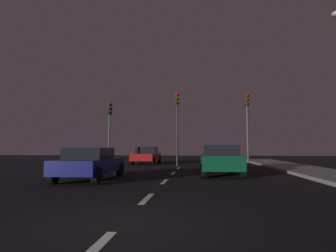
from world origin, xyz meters
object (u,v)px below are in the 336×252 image
Objects in this scene: traffic_signal_left at (109,122)px; car_oncoming_far at (147,155)px; traffic_signal_center at (177,115)px; car_adjacent_lane at (91,163)px; car_stopped_ahead at (220,159)px; traffic_signal_right at (247,116)px.

traffic_signal_left is 4.66m from car_oncoming_far.
traffic_signal_center is 5.18m from car_oncoming_far.
car_adjacent_lane is at bearing -108.19° from traffic_signal_center.
car_stopped_ahead is 6.25m from car_adjacent_lane.
traffic_signal_center reaches higher than traffic_signal_left.
car_adjacent_lane is 1.03× the size of car_oncoming_far.
car_stopped_ahead is at bearing -111.19° from traffic_signal_right.
car_oncoming_far is at bearing 158.51° from traffic_signal_right.
traffic_signal_left reaches higher than car_stopped_ahead.
car_stopped_ahead reaches higher than car_adjacent_lane.
traffic_signal_center is 1.22× the size of car_adjacent_lane.
traffic_signal_left is 10.20m from traffic_signal_right.
traffic_signal_left is 0.90× the size of traffic_signal_right.
car_oncoming_far is (2.29, 3.11, -2.60)m from traffic_signal_left.
car_adjacent_lane is 12.15m from car_oncoming_far.
traffic_signal_center is 5.06m from traffic_signal_right.
traffic_signal_left is 9.66m from car_adjacent_lane.
car_stopped_ahead reaches higher than car_oncoming_far.
car_oncoming_far is (0.12, 12.15, 0.03)m from car_adjacent_lane.
traffic_signal_right is at bearing -0.00° from traffic_signal_center.
traffic_signal_center reaches higher than car_stopped_ahead.
car_oncoming_far is (-7.90, 3.11, -2.93)m from traffic_signal_right.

